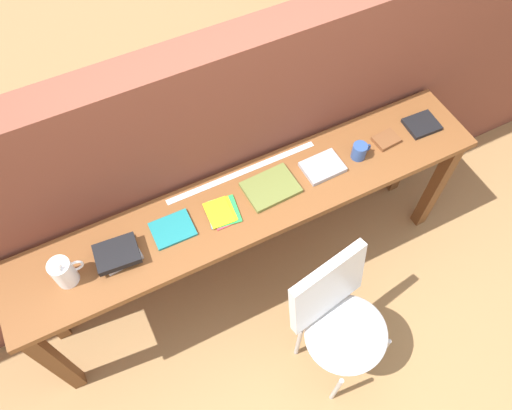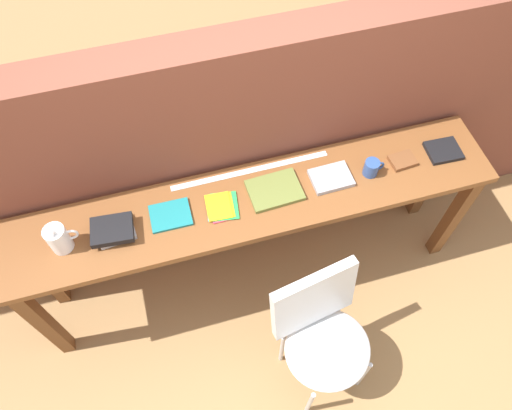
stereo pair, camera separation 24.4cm
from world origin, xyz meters
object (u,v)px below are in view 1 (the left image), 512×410
Objects in this scene: chair_white_moulded at (339,318)px; leather_journal_brown at (386,140)px; mug at (360,151)px; magazine_cycling at (173,229)px; pitcher_white at (64,272)px; book_repair_rightmost at (422,125)px; book_stack_leftmost at (118,254)px; pamphlet_pile_colourful at (222,212)px; book_open_centre at (271,188)px.

leather_journal_brown is (0.63, 0.64, 0.37)m from chair_white_moulded.
mug is 0.85× the size of leather_journal_brown.
magazine_cycling is (-0.59, 0.65, 0.36)m from chair_white_moulded.
pitcher_white reaches higher than book_repair_rightmost.
pitcher_white reaches higher than leather_journal_brown.
pamphlet_pile_colourful is (0.52, 0.00, -0.03)m from book_stack_leftmost.
pitcher_white is at bearing 176.23° from leather_journal_brown.
chair_white_moulded is 0.75m from book_open_centre.
chair_white_moulded is 8.10× the size of mug.
chair_white_moulded is 4.53× the size of magazine_cycling.
chair_white_moulded is 0.95m from magazine_cycling.
book_repair_rightmost is (1.73, 0.02, -0.02)m from book_stack_leftmost.
pitcher_white reaches higher than mug.
pitcher_white reaches higher than book_open_centre.
book_repair_rightmost is (1.97, 0.02, -0.07)m from pitcher_white.
pitcher_white is at bearing -176.27° from magazine_cycling.
book_stack_leftmost is (-0.87, 0.63, 0.39)m from chair_white_moulded.
chair_white_moulded is 3.40× the size of book_open_centre.
chair_white_moulded is at bearing -35.91° from book_stack_leftmost.
leather_journal_brown is (0.69, -0.01, 0.00)m from book_open_centre.
book_open_centre is 2.02× the size of leather_journal_brown.
mug is (1.04, -0.03, 0.04)m from magazine_cycling.
magazine_cycling is 0.53m from book_open_centre.
mug reaches higher than chair_white_moulded.
leather_journal_brown and book_repair_rightmost have the same top height.
chair_white_moulded is 4.85× the size of pitcher_white.
chair_white_moulded is 1.14m from book_repair_rightmost.
pitcher_white is 0.24m from book_stack_leftmost.
pitcher_white is at bearing -179.52° from book_stack_leftmost.
book_open_centre reaches higher than magazine_cycling.
book_open_centre is at bearing 1.41° from pitcher_white.
leather_journal_brown is at bearing 0.54° from magazine_cycling.
leather_journal_brown is (1.50, 0.02, -0.02)m from book_stack_leftmost.
mug reaches higher than magazine_cycling.
pamphlet_pile_colourful is at bearing -3.61° from magazine_cycling.
pamphlet_pile_colourful is at bearing 0.50° from pitcher_white.
book_repair_rightmost is at bearing 0.69° from pamphlet_pile_colourful.
leather_journal_brown is at bearing 5.87° from mug.
book_stack_leftmost reaches higher than pamphlet_pile_colourful.
magazine_cycling is (0.51, 0.03, -0.07)m from pitcher_white.
book_stack_leftmost is 1.31m from mug.
magazine_cycling is 0.75× the size of book_open_centre.
book_repair_rightmost is (0.42, 0.02, -0.03)m from mug.
book_stack_leftmost is 0.27m from magazine_cycling.
book_repair_rightmost reaches higher than magazine_cycling.
leather_journal_brown reaches higher than chair_white_moulded.
book_open_centre is 0.69m from leather_journal_brown.
chair_white_moulded is 0.97m from leather_journal_brown.
leather_journal_brown is at bearing 0.80° from pamphlet_pile_colourful.
book_open_centre is at bearing 95.51° from chair_white_moulded.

